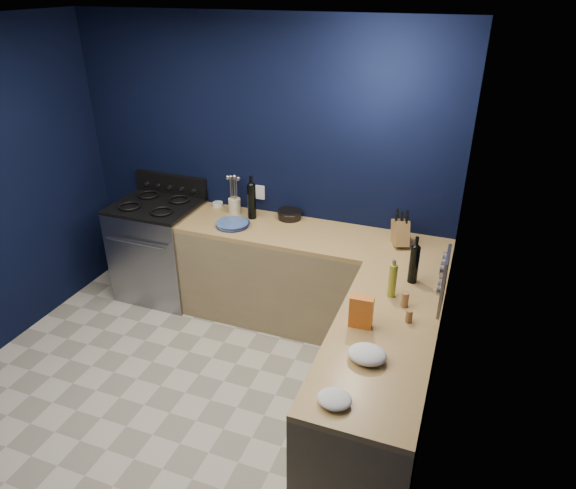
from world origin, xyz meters
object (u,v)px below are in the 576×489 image
at_px(gas_range, 161,251).
at_px(knife_block, 400,233).
at_px(plate_stack, 232,224).
at_px(crouton_bag, 361,312).
at_px(utensil_crock, 235,206).

distance_m(gas_range, knife_block, 2.32).
height_order(gas_range, knife_block, knife_block).
bearing_deg(gas_range, plate_stack, -5.43).
bearing_deg(crouton_bag, gas_range, 150.55).
height_order(plate_stack, crouton_bag, crouton_bag).
height_order(gas_range, utensil_crock, utensil_crock).
relative_size(knife_block, crouton_bag, 0.97).
bearing_deg(knife_block, crouton_bag, -113.76).
relative_size(gas_range, utensil_crock, 6.59).
distance_m(gas_range, plate_stack, 0.96).
bearing_deg(gas_range, crouton_bag, -26.67).
distance_m(plate_stack, utensil_crock, 0.29).
bearing_deg(utensil_crock, crouton_bag, -41.20).
height_order(gas_range, crouton_bag, crouton_bag).
height_order(plate_stack, utensil_crock, utensil_crock).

